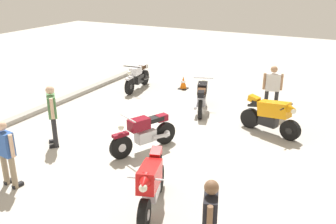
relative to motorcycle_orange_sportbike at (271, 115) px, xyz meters
The scene contains 12 objects.
ground_plane 3.43m from the motorcycle_orange_sportbike, 118.79° to the left, with size 40.00×40.00×0.00m, color #B7B2A8.
curb_edge 7.75m from the motorcycle_orange_sportbike, 102.13° to the left, with size 14.00×0.30×0.15m, color #9C978F.
motorcycle_orange_sportbike is the anchor object (origin of this frame).
motorcycle_maroon_cruiser 3.88m from the motorcycle_orange_sportbike, 134.98° to the left, with size 1.95×1.03×1.09m.
motorcycle_red_sportbike 5.11m from the motorcycle_orange_sportbike, 165.67° to the left, with size 1.91×0.91×1.14m.
motorcycle_silver_cruiser 6.22m from the motorcycle_orange_sportbike, 71.48° to the left, with size 2.09×0.70×1.09m.
motorcycle_black_cruiser 2.69m from the motorcycle_orange_sportbike, 72.39° to the left, with size 2.02×0.89×1.09m.
person_in_white_shirt 1.74m from the motorcycle_orange_sportbike, 12.55° to the left, with size 0.42×0.65×1.68m.
person_in_black_shirt 6.05m from the motorcycle_orange_sportbike, behind, with size 0.65×0.43×1.69m.
person_in_blue_shirt 7.29m from the motorcycle_orange_sportbike, 141.54° to the left, with size 0.35×0.63×1.59m.
person_in_green_shirt 6.30m from the motorcycle_orange_sportbike, 124.75° to the left, with size 0.55×0.56×1.73m.
traffic_cone 5.17m from the motorcycle_orange_sportbike, 55.70° to the left, with size 0.36×0.36×0.53m.
Camera 1 is at (-9.01, -5.06, 4.63)m, focal length 40.11 mm.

